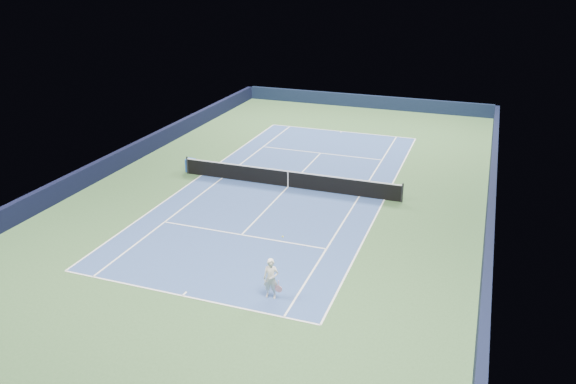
% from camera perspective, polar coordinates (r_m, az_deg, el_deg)
% --- Properties ---
extents(ground, '(40.00, 40.00, 0.00)m').
position_cam_1_polar(ground, '(31.72, 0.00, 0.52)').
color(ground, '#32542D').
rests_on(ground, ground).
extents(wall_far, '(22.00, 0.35, 1.10)m').
position_cam_1_polar(wall_far, '(49.84, 7.84, 9.12)').
color(wall_far, black).
rests_on(wall_far, ground).
extents(wall_right, '(0.35, 40.00, 1.10)m').
position_cam_1_polar(wall_right, '(29.91, 19.91, -1.15)').
color(wall_right, black).
rests_on(wall_right, ground).
extents(wall_left, '(0.35, 40.00, 1.10)m').
position_cam_1_polar(wall_left, '(36.42, -16.27, 3.45)').
color(wall_left, black).
rests_on(wall_left, ground).
extents(court_surface, '(10.97, 23.77, 0.01)m').
position_cam_1_polar(court_surface, '(31.72, 0.00, 0.53)').
color(court_surface, navy).
rests_on(court_surface, ground).
extents(baseline_far, '(10.97, 0.08, 0.00)m').
position_cam_1_polar(baseline_far, '(42.49, 5.47, 6.15)').
color(baseline_far, white).
rests_on(baseline_far, ground).
extents(baseline_near, '(10.97, 0.08, 0.00)m').
position_cam_1_polar(baseline_near, '(22.10, -10.67, -10.32)').
color(baseline_near, white).
rests_on(baseline_near, ground).
extents(sideline_doubles_right, '(0.08, 23.77, 0.00)m').
position_cam_1_polar(sideline_doubles_right, '(30.44, 9.76, -0.77)').
color(sideline_doubles_right, white).
rests_on(sideline_doubles_right, ground).
extents(sideline_doubles_left, '(0.08, 23.77, 0.00)m').
position_cam_1_polar(sideline_doubles_left, '(33.84, -8.77, 1.70)').
color(sideline_doubles_left, white).
rests_on(sideline_doubles_left, ground).
extents(sideline_singles_right, '(0.08, 23.77, 0.00)m').
position_cam_1_polar(sideline_singles_right, '(30.67, 7.25, -0.44)').
color(sideline_singles_right, white).
rests_on(sideline_singles_right, ground).
extents(sideline_singles_left, '(0.08, 23.77, 0.00)m').
position_cam_1_polar(sideline_singles_left, '(33.24, -6.69, 1.43)').
color(sideline_singles_left, white).
rests_on(sideline_singles_left, ground).
extents(service_line_far, '(8.23, 0.08, 0.00)m').
position_cam_1_polar(service_line_far, '(37.43, 3.33, 3.97)').
color(service_line_far, white).
rests_on(service_line_far, ground).
extents(service_line_near, '(8.23, 0.08, 0.00)m').
position_cam_1_polar(service_line_near, '(26.31, -4.74, -4.35)').
color(service_line_near, white).
rests_on(service_line_near, ground).
extents(center_service_line, '(0.08, 12.80, 0.00)m').
position_cam_1_polar(center_service_line, '(31.71, 0.00, 0.54)').
color(center_service_line, white).
rests_on(center_service_line, ground).
extents(center_mark_far, '(0.08, 0.30, 0.00)m').
position_cam_1_polar(center_mark_far, '(42.35, 5.42, 6.10)').
color(center_mark_far, white).
rests_on(center_mark_far, ground).
extents(center_mark_near, '(0.08, 0.30, 0.00)m').
position_cam_1_polar(center_mark_near, '(22.21, -10.47, -10.13)').
color(center_mark_near, white).
rests_on(center_mark_near, ground).
extents(tennis_net, '(12.90, 0.10, 1.07)m').
position_cam_1_polar(tennis_net, '(31.53, 0.00, 1.37)').
color(tennis_net, black).
rests_on(tennis_net, ground).
extents(sponsor_cube, '(0.58, 0.48, 0.81)m').
position_cam_1_polar(sponsor_cube, '(34.43, -9.87, 2.69)').
color(sponsor_cube, blue).
rests_on(sponsor_cube, ground).
extents(tennis_player, '(0.78, 1.26, 2.14)m').
position_cam_1_polar(tennis_player, '(21.25, -1.73, -8.79)').
color(tennis_player, silver).
rests_on(tennis_player, ground).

